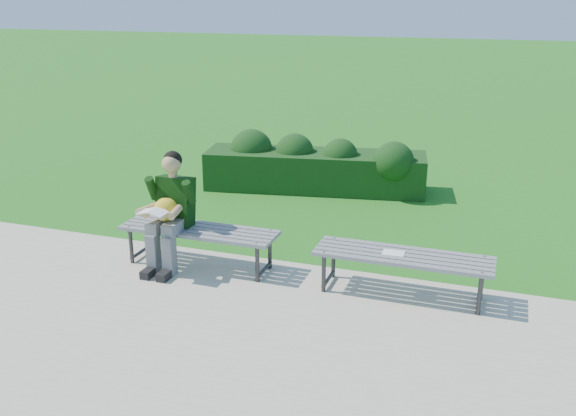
# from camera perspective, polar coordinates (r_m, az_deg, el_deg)

# --- Properties ---
(ground) EXTENTS (80.00, 80.00, 0.00)m
(ground) POSITION_cam_1_polar(r_m,az_deg,el_deg) (7.62, -2.92, -4.51)
(ground) COLOR #247A23
(ground) RESTS_ON ground
(walkway) EXTENTS (30.00, 3.50, 0.02)m
(walkway) POSITION_cam_1_polar(r_m,az_deg,el_deg) (6.19, -9.07, -10.40)
(walkway) COLOR #ACA38F
(walkway) RESTS_ON ground
(hedge) EXTENTS (3.54, 1.44, 0.91)m
(hedge) POSITION_cam_1_polar(r_m,az_deg,el_deg) (10.18, 2.27, 3.83)
(hedge) COLOR #204116
(hedge) RESTS_ON ground
(bench_left) EXTENTS (1.80, 0.50, 0.46)m
(bench_left) POSITION_cam_1_polar(r_m,az_deg,el_deg) (7.30, -7.91, -2.22)
(bench_left) COLOR slate
(bench_left) RESTS_ON walkway
(bench_right) EXTENTS (1.80, 0.50, 0.46)m
(bench_right) POSITION_cam_1_polar(r_m,az_deg,el_deg) (6.64, 10.19, -4.51)
(bench_right) COLOR slate
(bench_right) RESTS_ON walkway
(seated_boy) EXTENTS (0.56, 0.76, 1.31)m
(seated_boy) POSITION_cam_1_polar(r_m,az_deg,el_deg) (7.26, -10.48, 0.02)
(seated_boy) COLOR slate
(seated_boy) RESTS_ON walkway
(paper_sheet) EXTENTS (0.22, 0.17, 0.01)m
(paper_sheet) POSITION_cam_1_polar(r_m,az_deg,el_deg) (6.63, 9.36, -3.96)
(paper_sheet) COLOR white
(paper_sheet) RESTS_ON bench_right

